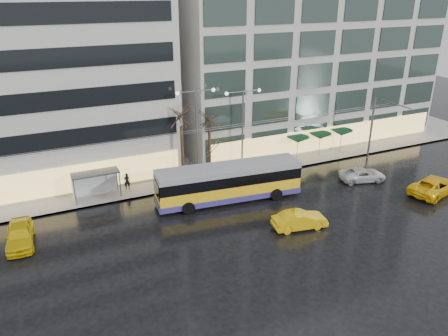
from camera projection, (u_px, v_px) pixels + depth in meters
ground at (224, 234)px, 34.53m from camera, size 140.00×140.00×0.00m
sidewalk at (187, 167)px, 47.01m from camera, size 80.00×10.00×0.15m
kerb at (204, 185)px, 42.86m from camera, size 80.00×0.10×0.15m
building_right at (301, 35)px, 52.88m from camera, size 32.00×14.00×25.00m
trolleybus at (229, 184)px, 39.42m from camera, size 13.39×5.74×6.12m
catenary at (198, 150)px, 39.93m from camera, size 42.24×5.12×7.00m
bus_shelter at (91, 179)px, 39.52m from camera, size 4.20×1.60×2.51m
street_lamp_near at (196, 122)px, 42.04m from camera, size 3.96×0.36×9.03m
street_lamp_far at (243, 119)px, 44.07m from camera, size 3.96×0.36×8.53m
tree_a at (181, 113)px, 41.21m from camera, size 3.20×3.20×8.40m
tree_b at (209, 116)px, 42.80m from camera, size 3.20×3.20×7.70m
parasol_a at (298, 140)px, 48.19m from camera, size 2.50×2.50×2.65m
parasol_b at (320, 136)px, 49.34m from camera, size 2.50×2.50×2.65m
parasol_c at (342, 133)px, 50.49m from camera, size 2.50×2.50×2.65m
taxi_a at (20, 235)px, 32.90m from camera, size 2.20×4.89×1.63m
taxi_b at (300, 220)px, 35.14m from camera, size 4.65×2.23×1.47m
taxi_c at (434, 186)px, 40.96m from camera, size 6.24×3.98×1.60m
sedan_silver at (362, 175)px, 43.80m from camera, size 4.98×3.27×1.27m
pedestrian_a at (126, 175)px, 41.32m from camera, size 0.96×0.98×2.19m
pedestrian_b at (109, 182)px, 41.24m from camera, size 1.00×0.85×1.80m
pedestrian_c at (89, 183)px, 40.44m from camera, size 1.14×0.95×2.11m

